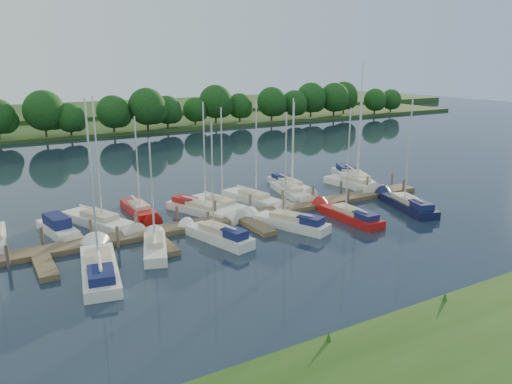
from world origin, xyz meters
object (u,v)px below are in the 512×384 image
dock (244,219)px  motorboat (59,230)px  sailboat_s_2 (218,237)px  sailboat_n_5 (221,205)px

dock → motorboat: (-14.04, 4.52, 0.18)m
motorboat → sailboat_s_2: size_ratio=0.63×
dock → motorboat: 14.75m
dock → sailboat_s_2: (-3.96, -3.09, 0.15)m
dock → sailboat_n_5: size_ratio=4.20×
sailboat_s_2 → sailboat_n_5: bearing=46.5°
dock → motorboat: motorboat is taller
dock → sailboat_n_5: 4.40m
sailboat_n_5 → sailboat_s_2: bearing=48.0°
sailboat_s_2 → dock: bearing=22.6°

